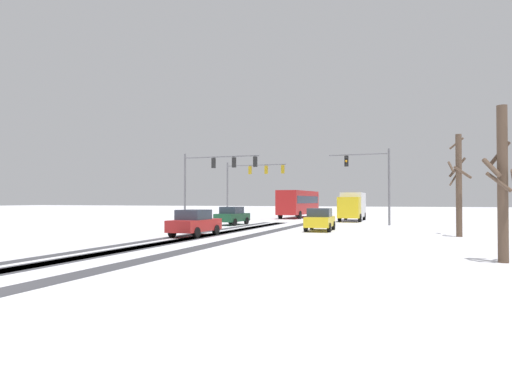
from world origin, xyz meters
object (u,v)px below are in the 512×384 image
at_px(box_truck_delivery, 352,206).
at_px(bare_tree_sidewalk_mid, 459,183).
at_px(bus_oncoming, 299,202).
at_px(traffic_signal_far_left, 250,177).
at_px(traffic_signal_near_left, 214,171).
at_px(traffic_signal_near_right, 372,174).
at_px(car_dark_green_lead, 232,216).
at_px(car_yellow_cab_second, 320,219).
at_px(car_red_third, 195,223).
at_px(bare_tree_sidewalk_near, 503,181).

xyz_separation_m(box_truck_delivery, bare_tree_sidewalk_mid, (8.55, -18.53, 1.60)).
distance_m(bus_oncoming, bare_tree_sidewalk_mid, 29.88).
xyz_separation_m(traffic_signal_far_left, traffic_signal_near_left, (0.11, -9.86, 0.01)).
height_order(traffic_signal_near_right, box_truck_delivery, traffic_signal_near_right).
relative_size(car_dark_green_lead, car_yellow_cab_second, 1.00).
height_order(bus_oncoming, box_truck_delivery, bus_oncoming).
bearing_deg(car_yellow_cab_second, bus_oncoming, 107.35).
relative_size(traffic_signal_far_left, car_dark_green_lead, 1.69).
height_order(bus_oncoming, bare_tree_sidewalk_mid, bare_tree_sidewalk_mid).
xyz_separation_m(car_yellow_cab_second, bare_tree_sidewalk_mid, (8.88, -2.30, 2.42)).
bearing_deg(traffic_signal_far_left, car_red_third, -78.80).
bearing_deg(bare_tree_sidewalk_mid, car_dark_green_lead, 157.65).
relative_size(traffic_signal_far_left, bare_tree_sidewalk_mid, 1.15).
relative_size(car_dark_green_lead, bare_tree_sidewalk_mid, 0.68).
distance_m(traffic_signal_near_right, car_red_third, 17.21).
height_order(car_yellow_cab_second, bus_oncoming, bus_oncoming).
bearing_deg(bare_tree_sidewalk_mid, traffic_signal_near_left, 160.13).
bearing_deg(car_dark_green_lead, traffic_signal_near_right, 8.20).
height_order(car_yellow_cab_second, box_truck_delivery, box_truck_delivery).
height_order(car_dark_green_lead, box_truck_delivery, box_truck_delivery).
xyz_separation_m(traffic_signal_near_left, bus_oncoming, (3.38, 18.17, -2.84)).
height_order(traffic_signal_far_left, car_dark_green_lead, traffic_signal_far_left).
height_order(bus_oncoming, bare_tree_sidewalk_near, bare_tree_sidewalk_near).
xyz_separation_m(traffic_signal_near_right, bare_tree_sidewalk_mid, (5.73, -9.03, -1.13)).
distance_m(traffic_signal_near_right, car_yellow_cab_second, 8.23).
height_order(box_truck_delivery, bare_tree_sidewalk_mid, bare_tree_sidewalk_mid).
relative_size(box_truck_delivery, bare_tree_sidewalk_mid, 1.20).
relative_size(traffic_signal_near_right, traffic_signal_near_left, 0.88).
xyz_separation_m(car_dark_green_lead, car_yellow_cab_second, (8.86, -4.99, 0.00)).
xyz_separation_m(traffic_signal_near_left, car_red_third, (4.20, -11.90, -4.02)).
bearing_deg(box_truck_delivery, traffic_signal_near_right, -73.47).
distance_m(car_dark_green_lead, car_red_third, 12.44).
distance_m(traffic_signal_near_right, bare_tree_sidewalk_mid, 10.76).
bearing_deg(car_red_third, bare_tree_sidewalk_mid, 17.79).
height_order(traffic_signal_far_left, car_yellow_cab_second, traffic_signal_far_left).
xyz_separation_m(car_dark_green_lead, box_truck_delivery, (9.19, 11.23, 0.82)).
xyz_separation_m(traffic_signal_far_left, box_truck_delivery, (10.97, 1.65, -3.19)).
bearing_deg(car_dark_green_lead, traffic_signal_near_left, -170.40).
xyz_separation_m(car_dark_green_lead, bus_oncoming, (1.72, 17.89, 1.18)).
distance_m(traffic_signal_near_left, bare_tree_sidewalk_mid, 20.71).
bearing_deg(car_red_third, car_dark_green_lead, 101.74).
height_order(traffic_signal_near_right, bus_oncoming, traffic_signal_near_right).
distance_m(traffic_signal_near_right, bus_oncoming, 19.30).
bearing_deg(car_red_third, traffic_signal_near_right, 55.72).
height_order(car_yellow_cab_second, car_red_third, same).
distance_m(traffic_signal_near_right, car_dark_green_lead, 12.65).
xyz_separation_m(box_truck_delivery, bare_tree_sidewalk_near, (8.86, -30.02, 1.23)).
bearing_deg(traffic_signal_near_right, traffic_signal_far_left, 150.35).
height_order(traffic_signal_far_left, bare_tree_sidewalk_near, traffic_signal_far_left).
height_order(car_red_third, box_truck_delivery, box_truck_delivery).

